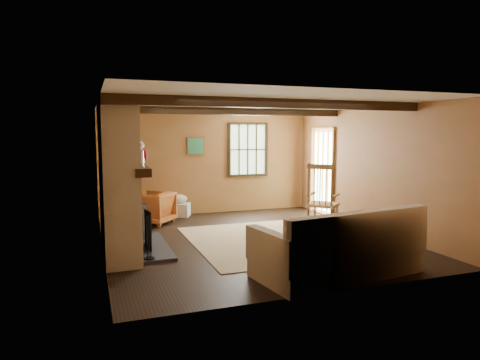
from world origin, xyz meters
name	(u,v)px	position (x,y,z in m)	size (l,w,h in m)	color
ground	(249,239)	(0.00, 0.00, 0.00)	(5.50, 5.50, 0.00)	black
room_envelope	(256,148)	(0.22, 0.26, 1.63)	(5.02, 5.52, 2.44)	#A15E39
fireplace	(119,183)	(-2.23, 0.00, 1.10)	(1.02, 2.30, 2.40)	#AD5D43
rug	(264,241)	(0.20, -0.20, 0.00)	(2.50, 3.00, 0.01)	tan
rocking_chair	(322,202)	(1.58, 0.16, 0.56)	(1.04, 1.02, 1.33)	tan
sofa	(341,251)	(0.46, -2.23, 0.33)	(2.40, 1.33, 0.92)	beige
firewood_pile	(124,215)	(-1.99, 2.44, 0.13)	(0.71, 0.13, 0.26)	brown
laundry_basket	(178,210)	(-0.77, 2.55, 0.15)	(0.50, 0.38, 0.30)	white
basket_pillow	(178,199)	(-0.77, 2.55, 0.40)	(0.42, 0.33, 0.21)	beige
armchair	(153,208)	(-1.42, 1.90, 0.34)	(0.72, 0.75, 0.68)	#BF6026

